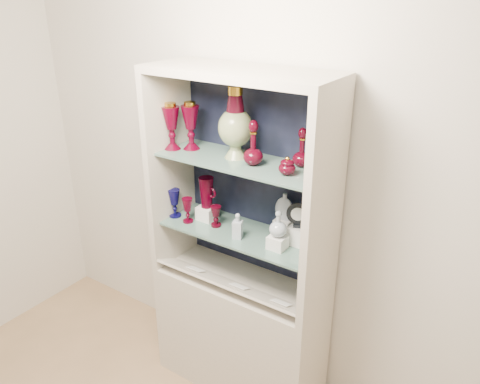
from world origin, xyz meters
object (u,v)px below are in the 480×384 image
Objects in this scene: ruby_decanter_a at (253,140)px; clear_round_decanter at (278,224)px; pedestal_lamp_left at (171,126)px; lidded_bowl at (287,165)px; ruby_goblet_small at (216,216)px; clear_square_bottle at (238,226)px; enamel_urn at (235,123)px; ruby_decanter_b at (302,146)px; cobalt_goblet at (174,203)px; ruby_pitcher at (206,192)px; flat_flask at (285,206)px; pedestal_lamp_right at (191,126)px; ruby_goblet_tall at (188,210)px; cameo_medallion at (298,215)px.

clear_round_decanter is (0.17, -0.02, -0.41)m from ruby_decanter_a.
lidded_bowl is at bearing 0.50° from pedestal_lamp_left.
clear_square_bottle is at bearing -14.37° from ruby_goblet_small.
ruby_decanter_b is (0.35, 0.07, -0.08)m from enamel_urn.
lidded_bowl is 0.82m from cobalt_goblet.
ruby_decanter_b is (0.72, 0.14, -0.02)m from pedestal_lamp_left.
ruby_pitcher is 0.30m from clear_square_bottle.
flat_flask is (0.46, 0.09, -0.00)m from ruby_pitcher.
pedestal_lamp_right reaches higher than clear_square_bottle.
ruby_decanter_a is at bearing 0.19° from ruby_pitcher.
pedestal_lamp_right is 1.80× the size of clear_square_bottle.
enamel_urn is 2.52× the size of ruby_goblet_tall.
ruby_goblet_tall is (0.11, -0.01, -0.01)m from cobalt_goblet.
ruby_decanter_b is 0.55m from clear_square_bottle.
clear_round_decanter is at bearing -12.33° from enamel_urn.
clear_square_bottle is 0.27m from flat_flask.
flat_flask is (0.19, 0.17, 0.10)m from clear_square_bottle.
cameo_medallion reaches higher than cobalt_goblet.
cobalt_goblet is at bearing -149.86° from ruby_pitcher.
flat_flask reaches higher than ruby_goblet_small.
lidded_bowl is at bearing -5.99° from clear_round_decanter.
enamel_urn reaches higher than clear_round_decanter.
ruby_goblet_tall is at bearing -79.87° from pedestal_lamp_right.
ruby_decanter_b is at bearing 87.57° from lidded_bowl.
pedestal_lamp_left is 1.74× the size of ruby_goblet_tall.
enamel_urn reaches higher than cameo_medallion.
ruby_goblet_small is at bearing 179.70° from ruby_decanter_a.
ruby_decanter_a reaches higher than clear_round_decanter.
cameo_medallion is (0.37, 0.03, -0.44)m from enamel_urn.
ruby_pitcher is at bearing -167.91° from flat_flask.
ruby_pitcher reaches higher than flat_flask.
pedestal_lamp_left is 0.99× the size of ruby_decanter_a.
clear_round_decanter reaches higher than clear_square_bottle.
enamel_urn reaches higher than pedestal_lamp_right.
cobalt_goblet is 0.21m from ruby_pitcher.
pedestal_lamp_left is at bearing -145.39° from pedestal_lamp_right.
enamel_urn is at bearing 11.78° from cobalt_goblet.
cameo_medallion is (0.02, 0.10, -0.30)m from lidded_bowl.
lidded_bowl is at bearing -4.85° from pedestal_lamp_right.
pedestal_lamp_left is 0.51m from ruby_decanter_a.
ruby_decanter_a reaches higher than ruby_decanter_b.
cameo_medallion is at bearing -66.65° from ruby_decanter_b.
lidded_bowl is 0.62m from ruby_pitcher.
ruby_decanter_a is 0.48m from clear_square_bottle.
ruby_pitcher reaches higher than ruby_goblet_tall.
ruby_decanter_b is at bearing 71.52° from clear_round_decanter.
ruby_decanter_a is at bearing 173.38° from lidded_bowl.
pedestal_lamp_right reaches higher than cobalt_goblet.
ruby_goblet_small is 0.40m from flat_flask.
ruby_decanter_a reaches higher than flat_flask.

